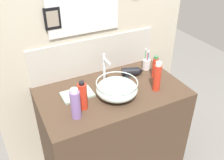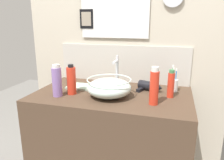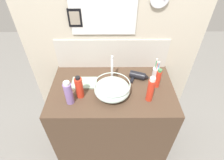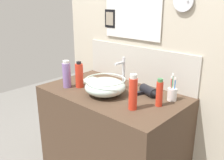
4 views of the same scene
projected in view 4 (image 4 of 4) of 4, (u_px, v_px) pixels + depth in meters
vanity_counter at (112, 142)px, 2.11m from camera, size 1.14×0.67×0.90m
back_panel at (141, 39)px, 2.11m from camera, size 1.73×0.10×2.56m
glass_bowl_sink at (105, 86)px, 1.90m from camera, size 0.31×0.31×0.13m
faucet at (122, 71)px, 2.02m from camera, size 0.02×0.12×0.26m
hair_drier at (149, 91)px, 1.89m from camera, size 0.20×0.14×0.07m
toothbrush_cup at (172, 94)px, 1.80m from camera, size 0.07×0.07×0.20m
lotion_bottle at (79, 75)px, 2.05m from camera, size 0.07×0.07×0.22m
spray_bottle at (67, 75)px, 2.05m from camera, size 0.07×0.07×0.23m
shampoo_bottle at (133, 93)px, 1.63m from camera, size 0.06×0.06×0.24m
soap_dispenser at (159, 93)px, 1.69m from camera, size 0.05×0.05×0.20m
hand_towel at (95, 82)px, 2.18m from camera, size 0.24×0.16×0.02m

